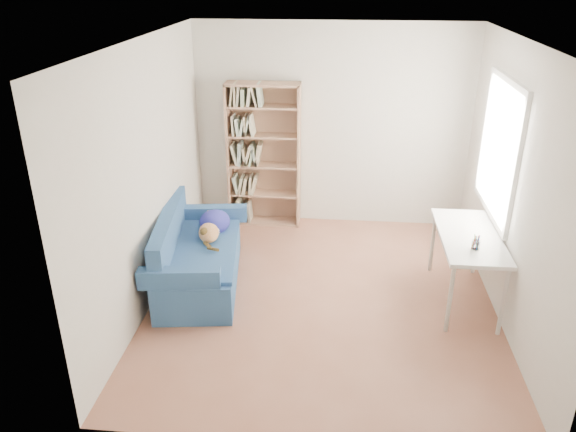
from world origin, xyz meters
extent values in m
plane|color=#8E5540|center=(0.00, 0.00, 0.00)|extent=(4.00, 4.00, 0.00)
cube|color=silver|center=(0.00, 2.00, 1.30)|extent=(3.50, 0.04, 2.60)
cube|color=silver|center=(0.00, -2.00, 1.30)|extent=(3.50, 0.04, 2.60)
cube|color=silver|center=(-1.75, 0.00, 1.30)|extent=(0.04, 4.00, 2.60)
cube|color=silver|center=(1.75, 0.00, 1.30)|extent=(0.04, 4.00, 2.60)
cube|color=white|center=(0.00, 0.00, 2.60)|extent=(3.50, 4.00, 0.04)
cube|color=white|center=(1.75, 0.60, 1.50)|extent=(0.01, 1.20, 1.30)
cube|color=navy|center=(-1.34, 0.18, 0.21)|extent=(0.98, 1.74, 0.41)
cube|color=navy|center=(-1.66, 0.18, 0.61)|extent=(0.36, 1.65, 0.40)
cube|color=navy|center=(-1.34, 0.93, 0.50)|extent=(0.79, 0.25, 0.18)
cube|color=navy|center=(-1.34, -0.58, 0.50)|extent=(0.79, 0.25, 0.18)
cube|color=navy|center=(-1.32, 0.18, 0.43)|extent=(0.95, 1.60, 0.05)
ellipsoid|color=#2E3196|center=(-1.26, 0.62, 0.54)|extent=(0.34, 0.38, 0.26)
ellipsoid|color=#A44C12|center=(-1.27, 0.35, 0.53)|extent=(0.31, 0.44, 0.16)
ellipsoid|color=silver|center=(-1.21, 0.46, 0.52)|extent=(0.16, 0.20, 0.10)
ellipsoid|color=#3A280F|center=(-1.30, 0.30, 0.57)|extent=(0.17, 0.22, 0.08)
sphere|color=#A44C12|center=(-1.25, 0.63, 0.57)|extent=(0.14, 0.14, 0.14)
cone|color=#A44C12|center=(-1.27, 0.66, 0.64)|extent=(0.06, 0.07, 0.07)
cone|color=#A44C12|center=(-1.27, 0.60, 0.64)|extent=(0.07, 0.07, 0.07)
cylinder|color=#24B46F|center=(-1.25, 0.56, 0.55)|extent=(0.12, 0.06, 0.11)
cylinder|color=#3A280F|center=(-1.29, 0.12, 0.50)|extent=(0.12, 0.15, 0.05)
cube|color=#A7775A|center=(-1.31, 1.83, 0.94)|extent=(0.03, 0.29, 1.88)
cube|color=#A7775A|center=(-0.40, 1.83, 0.94)|extent=(0.03, 0.29, 1.88)
cube|color=#A7775A|center=(-0.86, 1.83, 1.86)|extent=(0.94, 0.29, 0.03)
cube|color=#A7775A|center=(-0.86, 1.83, 0.01)|extent=(0.94, 0.29, 0.03)
cube|color=#A7775A|center=(-0.86, 1.97, 0.94)|extent=(0.94, 0.02, 1.88)
cube|color=white|center=(1.44, 0.12, 0.73)|extent=(0.58, 1.27, 0.04)
cylinder|color=silver|center=(1.68, 0.70, 0.35)|extent=(0.04, 0.04, 0.71)
cylinder|color=silver|center=(1.68, -0.47, 0.35)|extent=(0.04, 0.04, 0.71)
cylinder|color=silver|center=(1.20, 0.70, 0.35)|extent=(0.04, 0.04, 0.71)
cylinder|color=silver|center=(1.20, -0.47, 0.35)|extent=(0.04, 0.04, 0.71)
cylinder|color=white|center=(1.43, -0.18, 0.79)|extent=(0.08, 0.08, 0.09)
camera|label=1|loc=(0.13, -5.04, 3.21)|focal=35.00mm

